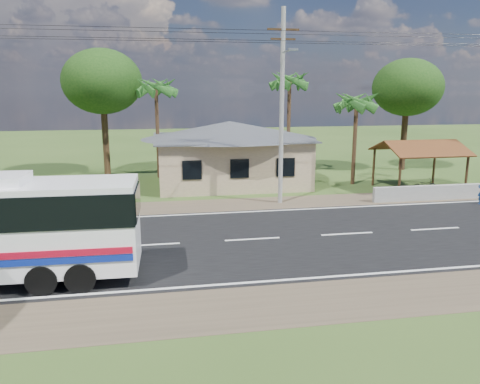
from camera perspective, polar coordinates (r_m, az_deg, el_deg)
name	(u,v)px	position (r m, az deg, el deg)	size (l,w,h in m)	color
ground	(252,240)	(21.12, 1.52, -5.81)	(120.00, 120.00, 0.00)	#2E4B1A
road	(252,239)	(21.12, 1.52, -5.79)	(120.00, 16.00, 0.03)	black
house	(230,146)	(33.26, -1.26, 5.62)	(12.40, 10.00, 5.00)	tan
waiting_shed	(420,149)	(33.13, 21.08, 4.91)	(5.20, 4.48, 3.35)	#362313
concrete_barrier	(428,193)	(30.54, 21.91, -0.09)	(7.00, 0.30, 0.90)	#9E9E99
utility_poles	(276,104)	(26.99, 4.44, 10.63)	(32.80, 2.22, 11.00)	#9E9E99
palm_near	(357,102)	(33.51, 14.04, 10.57)	(2.80, 2.80, 6.70)	#47301E
palm_mid	(290,81)	(36.55, 6.07, 13.27)	(2.80, 2.80, 8.20)	#47301E
palm_far	(156,88)	(35.64, -10.22, 12.39)	(2.80, 2.80, 7.70)	#47301E
tree_behind_house	(102,82)	(37.85, -16.46, 12.75)	(6.00, 6.00, 9.61)	#47301E
tree_behind_shed	(408,88)	(40.89, 19.75, 11.87)	(5.60, 5.60, 9.02)	#47301E
motorcycle	(425,185)	(32.96, 21.58, 0.78)	(0.58, 1.65, 0.87)	black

